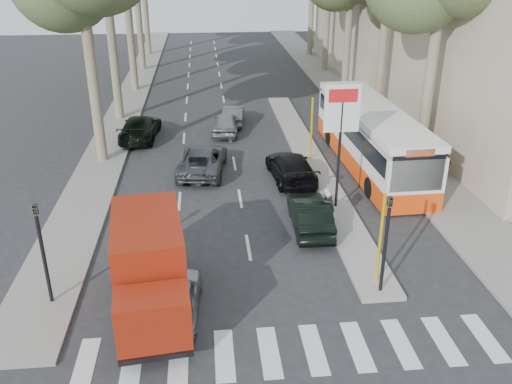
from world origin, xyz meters
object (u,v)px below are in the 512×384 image
(dark_hatchback, at_px, (310,214))
(motorcycle, at_px, (327,211))
(red_truck, at_px, (149,267))
(city_bus, at_px, (371,136))
(silver_hatchback, at_px, (176,299))

(dark_hatchback, xyz_separation_m, motorcycle, (0.67, -0.09, 0.15))
(red_truck, relative_size, city_bus, 0.47)
(red_truck, relative_size, motorcycle, 2.72)
(motorcycle, bearing_deg, dark_hatchback, 178.36)
(red_truck, height_order, motorcycle, red_truck)
(silver_hatchback, xyz_separation_m, red_truck, (-0.79, 0.41, 0.94))
(silver_hatchback, height_order, motorcycle, motorcycle)
(silver_hatchback, xyz_separation_m, motorcycle, (5.92, 5.22, 0.19))
(silver_hatchback, bearing_deg, red_truck, -22.87)
(dark_hatchback, xyz_separation_m, red_truck, (-6.05, -4.90, 0.90))
(red_truck, distance_m, motorcycle, 8.30)
(silver_hatchback, relative_size, dark_hatchback, 0.90)
(city_bus, bearing_deg, motorcycle, -121.10)
(silver_hatchback, distance_m, motorcycle, 7.90)
(dark_hatchback, relative_size, red_truck, 0.71)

